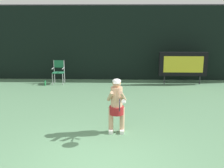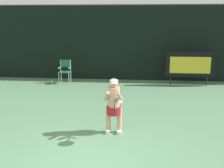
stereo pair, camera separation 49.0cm
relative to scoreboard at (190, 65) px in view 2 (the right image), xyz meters
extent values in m
cube|color=#56835D|center=(-3.37, -7.53, -0.96)|extent=(18.00, 22.00, 0.02)
cube|color=black|center=(-3.37, 0.97, 0.85)|extent=(18.00, 0.12, 3.60)
cylinder|color=#38383D|center=(-3.37, 0.97, 2.68)|extent=(18.00, 0.05, 0.05)
cube|color=black|center=(0.00, 0.00, 0.00)|extent=(2.20, 0.20, 1.10)
cube|color=gold|center=(0.00, -0.10, 0.00)|extent=(1.80, 0.01, 0.75)
cylinder|color=#2D2D33|center=(-0.83, 0.00, -0.75)|extent=(0.05, 0.05, 0.40)
cylinder|color=#2D2D33|center=(0.82, 0.00, -0.75)|extent=(0.05, 0.05, 0.40)
cylinder|color=#B7B7BC|center=(-6.02, -0.30, -0.69)|extent=(0.04, 0.04, 0.52)
cylinder|color=#B7B7BC|center=(-5.54, -0.30, -0.69)|extent=(0.04, 0.04, 0.52)
cylinder|color=#B7B7BC|center=(-6.02, 0.10, -0.69)|extent=(0.04, 0.04, 0.52)
cylinder|color=#B7B7BC|center=(-5.54, 0.10, -0.69)|extent=(0.04, 0.04, 0.52)
cube|color=#1F6843|center=(-5.78, -0.10, -0.41)|extent=(0.52, 0.44, 0.03)
cylinder|color=#B7B7BC|center=(-6.02, 0.10, -0.15)|extent=(0.04, 0.04, 0.56)
cylinder|color=#B7B7BC|center=(-5.54, 0.10, -0.15)|extent=(0.04, 0.04, 0.56)
cube|color=#1F6843|center=(-5.78, 0.10, -0.04)|extent=(0.48, 0.02, 0.34)
cylinder|color=#B7B7BC|center=(-6.02, -0.10, -0.21)|extent=(0.04, 0.44, 0.04)
cylinder|color=#B7B7BC|center=(-5.54, -0.10, -0.21)|extent=(0.04, 0.44, 0.04)
cylinder|color=#278649|center=(-6.33, -0.48, -0.83)|extent=(0.07, 0.07, 0.24)
cylinder|color=black|center=(-6.33, -0.48, -0.69)|extent=(0.03, 0.03, 0.03)
cube|color=white|center=(-3.13, -5.72, -0.90)|extent=(0.11, 0.26, 0.09)
cube|color=white|center=(-2.83, -5.72, -0.90)|extent=(0.11, 0.26, 0.09)
cylinder|color=tan|center=(-3.13, -5.67, -0.60)|extent=(0.13, 0.13, 0.70)
cylinder|color=tan|center=(-2.83, -5.67, -0.60)|extent=(0.13, 0.13, 0.70)
cylinder|color=maroon|center=(-2.98, -5.67, -0.32)|extent=(0.39, 0.39, 0.22)
cylinder|color=tan|center=(-2.98, -5.67, 0.03)|extent=(0.31, 0.31, 0.56)
sphere|color=tan|center=(-2.98, -5.67, 0.41)|extent=(0.22, 0.22, 0.22)
ellipsoid|color=white|center=(-2.98, -5.67, 0.47)|extent=(0.22, 0.22, 0.12)
cube|color=white|center=(-2.98, -5.77, 0.44)|extent=(0.17, 0.12, 0.02)
cylinder|color=tan|center=(-3.14, -5.84, 0.11)|extent=(0.20, 0.48, 0.37)
cylinder|color=tan|center=(-2.81, -5.84, 0.11)|extent=(0.20, 0.48, 0.37)
cylinder|color=white|center=(-2.79, -5.95, 0.00)|extent=(0.13, 0.13, 0.12)
cylinder|color=black|center=(-2.90, -5.99, 0.02)|extent=(0.03, 0.28, 0.03)
torus|color=black|center=(-2.90, -6.29, 0.02)|extent=(0.02, 0.31, 0.31)
ellipsoid|color=silver|center=(-2.90, -6.29, 0.02)|extent=(0.01, 0.26, 0.26)
camera|label=1|loc=(-2.88, -12.66, 2.06)|focal=44.23mm
camera|label=2|loc=(-2.39, -12.63, 2.06)|focal=44.23mm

